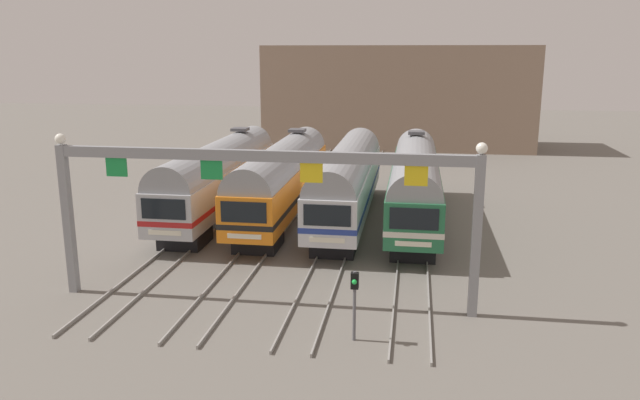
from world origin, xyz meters
The scene contains 9 objects.
ground_plane centered at (0.00, 0.00, 0.00)m, with size 160.00×160.00×0.00m, color slate.
track_bed centered at (0.00, 17.00, 0.07)m, with size 13.78×70.00×0.15m.
commuter_train_stainless centered at (-6.14, 0.00, 2.69)m, with size 2.88×18.06×5.05m.
commuter_train_orange centered at (-2.05, 0.00, 2.69)m, with size 2.88×18.06×5.05m.
commuter_train_silver centered at (2.05, -0.01, 2.69)m, with size 2.88×18.06×4.77m.
commuter_train_green centered at (6.14, 0.00, 2.69)m, with size 2.88×18.06×5.05m.
catenary_gantry centered at (0.00, -13.50, 5.11)m, with size 17.52×0.44×6.97m.
yard_signal_mast centered at (4.09, -16.40, 1.87)m, with size 0.28×0.35×2.66m.
maintenance_building centered at (4.02, 32.65, 5.44)m, with size 28.66×10.00×10.88m, color gray.
Camera 1 is at (6.03, -37.28, 10.29)m, focal length 34.93 mm.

